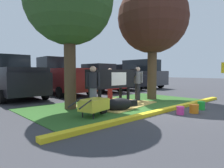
% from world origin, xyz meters
% --- Properties ---
extents(ground_plane, '(80.00, 80.00, 0.00)m').
position_xyz_m(ground_plane, '(0.00, 0.00, 0.00)').
color(ground_plane, '#38383D').
extents(grass_island, '(8.23, 4.16, 0.02)m').
position_xyz_m(grass_island, '(-0.49, 1.93, 0.01)').
color(grass_island, '#2D5B23').
rests_on(grass_island, ground).
extents(curb_yellow, '(9.43, 0.24, 0.12)m').
position_xyz_m(curb_yellow, '(-0.49, -0.30, 0.06)').
color(curb_yellow, yellow).
rests_on(curb_yellow, ground).
extents(hay_bedding, '(3.59, 2.95, 0.04)m').
position_xyz_m(hay_bedding, '(-0.75, 1.99, 0.03)').
color(hay_bedding, tan).
rests_on(hay_bedding, ground).
extents(shade_tree_left, '(3.35, 3.35, 5.82)m').
position_xyz_m(shade_tree_left, '(-2.78, 2.48, 4.10)').
color(shade_tree_left, '#4C3823').
rests_on(shade_tree_left, ground).
extents(shade_tree_right, '(3.60, 3.60, 6.02)m').
position_xyz_m(shade_tree_right, '(1.80, 1.96, 4.18)').
color(shade_tree_right, '#4C3823').
rests_on(shade_tree_right, ground).
extents(cow_holstein, '(3.14, 0.73, 1.59)m').
position_xyz_m(cow_holstein, '(-0.80, 2.19, 1.13)').
color(cow_holstein, black).
rests_on(cow_holstein, ground).
extents(calf_lying, '(1.33, 0.83, 0.48)m').
position_xyz_m(calf_lying, '(-1.62, 0.95, 0.24)').
color(calf_lying, black).
rests_on(calf_lying, ground).
extents(person_handler, '(0.45, 0.34, 1.63)m').
position_xyz_m(person_handler, '(0.09, 3.36, 0.87)').
color(person_handler, maroon).
rests_on(person_handler, ground).
extents(person_visitor_near, '(0.34, 0.51, 1.70)m').
position_xyz_m(person_visitor_near, '(0.80, 2.09, 0.92)').
color(person_visitor_near, black).
rests_on(person_visitor_near, ground).
extents(person_visitor_far, '(0.34, 0.45, 1.66)m').
position_xyz_m(person_visitor_far, '(-2.35, 1.60, 0.89)').
color(person_visitor_far, slate).
rests_on(person_visitor_far, ground).
extents(wheelbarrow, '(1.62, 0.83, 0.63)m').
position_xyz_m(wheelbarrow, '(-2.91, 0.80, 0.39)').
color(wheelbarrow, gold).
rests_on(wheelbarrow, ground).
extents(bucket_pink, '(0.27, 0.27, 0.28)m').
position_xyz_m(bucket_pink, '(-0.57, -0.91, 0.15)').
color(bucket_pink, '#EA3893').
rests_on(bucket_pink, ground).
extents(bucket_orange, '(0.33, 0.33, 0.32)m').
position_xyz_m(bucket_orange, '(-0.02, -1.13, 0.16)').
color(bucket_orange, orange).
rests_on(bucket_orange, ground).
extents(bucket_green, '(0.29, 0.29, 0.31)m').
position_xyz_m(bucket_green, '(0.81, -1.04, 0.16)').
color(bucket_green, green).
rests_on(bucket_green, ground).
extents(pickup_truck_black, '(2.35, 5.46, 2.42)m').
position_xyz_m(pickup_truck_black, '(-3.32, 7.53, 1.11)').
color(pickup_truck_black, black).
rests_on(pickup_truck_black, ground).
extents(pickup_truck_maroon, '(2.35, 5.46, 2.42)m').
position_xyz_m(pickup_truck_maroon, '(-0.50, 7.44, 1.11)').
color(pickup_truck_maroon, maroon).
rests_on(pickup_truck_maroon, ground).
extents(sedan_red, '(2.13, 4.46, 2.02)m').
position_xyz_m(sedan_red, '(2.38, 7.15, 0.98)').
color(sedan_red, red).
rests_on(sedan_red, ground).
extents(hatchback_white, '(2.13, 4.46, 2.02)m').
position_xyz_m(hatchback_white, '(4.83, 7.32, 0.98)').
color(hatchback_white, black).
rests_on(hatchback_white, ground).
extents(suv_dark_grey, '(2.24, 4.66, 2.52)m').
position_xyz_m(suv_dark_grey, '(7.44, 7.21, 1.27)').
color(suv_dark_grey, '#3D3D42').
rests_on(suv_dark_grey, ground).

